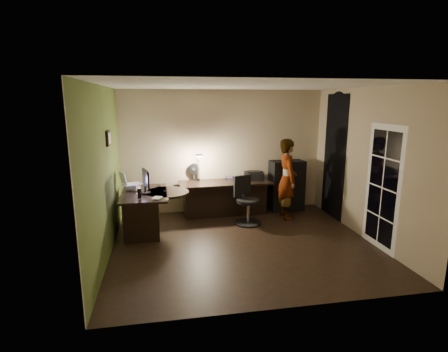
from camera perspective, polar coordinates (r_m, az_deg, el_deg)
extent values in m
cube|color=black|center=(6.28, 3.10, -10.98)|extent=(4.50, 4.00, 0.01)
cube|color=silver|center=(5.77, 3.42, 14.57)|extent=(4.50, 4.00, 0.01)
cube|color=tan|center=(7.81, -0.16, 4.02)|extent=(4.50, 0.01, 2.70)
cube|color=tan|center=(4.01, 9.93, -4.16)|extent=(4.50, 0.01, 2.70)
cube|color=tan|center=(5.79, -19.00, 0.43)|extent=(0.01, 4.00, 2.70)
cube|color=tan|center=(6.76, 22.20, 1.81)|extent=(0.01, 4.00, 2.70)
cube|color=#4E6428|center=(5.79, -18.86, 0.43)|extent=(0.00, 4.00, 2.70)
cube|color=black|center=(7.74, 17.58, 2.99)|extent=(0.01, 0.90, 2.60)
cube|color=white|center=(6.36, 24.45, -1.76)|extent=(0.02, 0.92, 2.10)
cube|color=black|center=(6.15, -18.39, 5.85)|extent=(0.04, 0.30, 0.25)
cube|color=black|center=(6.81, -12.76, -5.82)|extent=(0.84, 1.36, 0.78)
cube|color=black|center=(7.65, 0.19, -3.66)|extent=(2.01, 0.77, 0.74)
cube|color=black|center=(8.07, 10.17, -1.55)|extent=(0.79, 0.43, 1.14)
cube|color=silver|center=(6.90, -14.73, -1.74)|extent=(0.30, 0.28, 0.10)
cube|color=silver|center=(6.86, -14.81, -0.32)|extent=(0.46, 0.45, 0.25)
cube|color=black|center=(6.57, -12.79, -1.39)|extent=(0.21, 0.48, 0.31)
ellipsoid|color=silver|center=(6.06, -9.33, -3.75)|extent=(0.07, 0.10, 0.04)
cube|color=black|center=(7.09, -10.56, -1.56)|extent=(0.10, 0.14, 0.01)
cube|color=black|center=(6.62, -9.57, -2.49)|extent=(0.08, 0.14, 0.01)
cylinder|color=black|center=(6.25, -13.64, -2.75)|extent=(0.08, 0.08, 0.18)
cube|color=silver|center=(6.23, -10.87, -3.50)|extent=(0.19, 0.22, 0.01)
cube|color=black|center=(7.72, -4.94, 0.68)|extent=(0.26, 0.17, 0.38)
cube|color=navy|center=(7.77, 0.88, -0.26)|extent=(0.21, 0.10, 0.10)
cube|color=black|center=(7.78, 4.92, 0.07)|extent=(0.47, 0.39, 0.19)
cube|color=black|center=(7.61, -4.24, 1.64)|extent=(0.22, 0.33, 0.67)
cube|color=black|center=(7.07, 3.98, -4.06)|extent=(0.70, 0.70, 0.97)
imported|color=#D8A88C|center=(7.46, 10.27, -0.48)|extent=(0.43, 0.62, 1.70)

